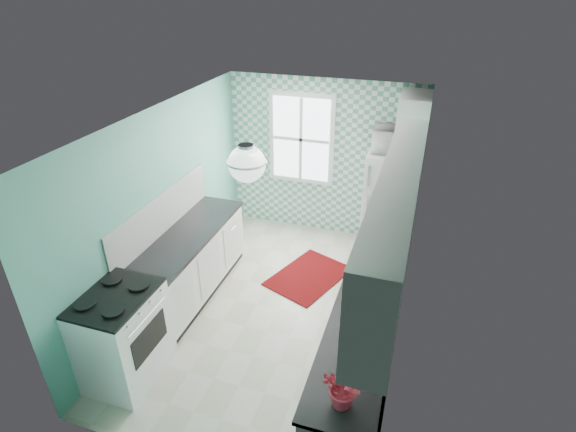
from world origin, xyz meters
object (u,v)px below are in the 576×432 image
(stove, at_px, (122,335))
(potted_plant, at_px, (345,389))
(fruit_bowl, at_px, (354,362))
(fridge, at_px, (389,205))
(sink, at_px, (384,245))
(microwave, at_px, (396,140))
(ceiling_light, at_px, (247,164))

(stove, bearing_deg, potted_plant, -12.72)
(stove, xyz_separation_m, fruit_bowl, (2.40, -0.05, 0.44))
(fridge, xyz_separation_m, fruit_bowl, (0.09, -3.32, 0.15))
(sink, xyz_separation_m, potted_plant, (-0.00, -2.40, 0.19))
(sink, relative_size, microwave, 0.92)
(fruit_bowl, bearing_deg, microwave, 91.55)
(potted_plant, distance_m, microwave, 3.80)
(stove, distance_m, fruit_bowl, 2.44)
(sink, distance_m, potted_plant, 2.41)
(fridge, bearing_deg, stove, -123.38)
(stove, distance_m, potted_plant, 2.51)
(potted_plant, bearing_deg, microwave, 91.38)
(sink, bearing_deg, potted_plant, -87.81)
(microwave, bearing_deg, sink, 94.45)
(fridge, height_order, fruit_bowl, fridge)
(ceiling_light, distance_m, sink, 2.24)
(ceiling_light, xyz_separation_m, fruit_bowl, (1.20, -0.72, -1.35))
(ceiling_light, distance_m, fridge, 3.20)
(potted_plant, bearing_deg, ceiling_light, 136.58)
(sink, bearing_deg, fridge, 96.31)
(ceiling_light, bearing_deg, sink, 46.45)
(potted_plant, bearing_deg, stove, 169.13)
(stove, bearing_deg, fruit_bowl, -3.03)
(fruit_bowl, bearing_deg, potted_plant, -90.00)
(ceiling_light, relative_size, fridge, 0.21)
(ceiling_light, xyz_separation_m, microwave, (1.11, 2.60, -0.52))
(sink, distance_m, microwave, 1.60)
(ceiling_light, xyz_separation_m, sink, (1.20, 1.27, -1.39))
(fridge, height_order, sink, fridge)
(fridge, xyz_separation_m, microwave, (0.00, 0.00, 0.99))
(ceiling_light, height_order, stove, ceiling_light)
(fridge, height_order, stove, fridge)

